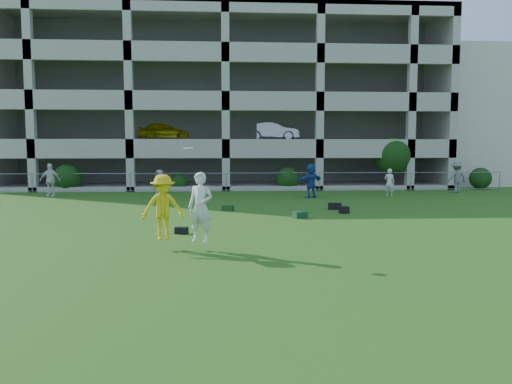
{
  "coord_description": "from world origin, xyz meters",
  "views": [
    {
      "loc": [
        -0.17,
        -12.62,
        2.83
      ],
      "look_at": [
        0.86,
        3.0,
        1.4
      ],
      "focal_mm": 35.0,
      "sensor_mm": 36.0,
      "label": 1
    }
  ],
  "objects": [
    {
      "name": "bystander_f",
      "position": [
        14.16,
        17.1,
        0.95
      ],
      "size": [
        1.35,
        0.94,
        1.91
      ],
      "primitive_type": "imported",
      "rotation": [
        0.0,
        0.0,
        3.35
      ],
      "color": "slate",
      "rests_on": "ground"
    },
    {
      "name": "fence",
      "position": [
        0.0,
        19.0,
        0.61
      ],
      "size": [
        36.06,
        0.06,
        1.2
      ],
      "color": "gray",
      "rests_on": "ground"
    },
    {
      "name": "bystander_e",
      "position": [
        9.26,
        15.09,
        0.79
      ],
      "size": [
        0.69,
        0.63,
        1.59
      ],
      "primitive_type": "imported",
      "rotation": [
        0.0,
        0.0,
        2.57
      ],
      "color": "silver",
      "rests_on": "ground"
    },
    {
      "name": "bag_black_e",
      "position": [
        4.84,
        9.42,
        0.15
      ],
      "size": [
        0.64,
        0.39,
        0.3
      ],
      "primitive_type": "cube",
      "rotation": [
        0.0,
        0.0,
        -0.17
      ],
      "color": "black",
      "rests_on": "ground"
    },
    {
      "name": "ground",
      "position": [
        0.0,
        0.0,
        0.0
      ],
      "size": [
        100.0,
        100.0,
        0.0
      ],
      "primitive_type": "plane",
      "color": "#235114",
      "rests_on": "ground"
    },
    {
      "name": "bystander_b",
      "position": [
        -9.89,
        16.02,
        0.94
      ],
      "size": [
        1.11,
        0.48,
        1.89
      ],
      "primitive_type": "imported",
      "rotation": [
        0.0,
        0.0,
        0.02
      ],
      "color": "silver",
      "rests_on": "ground"
    },
    {
      "name": "bag_black_b",
      "position": [
        -1.54,
        3.54,
        0.11
      ],
      "size": [
        0.45,
        0.35,
        0.22
      ],
      "primitive_type": "cube",
      "rotation": [
        0.0,
        0.0,
        -0.26
      ],
      "color": "black",
      "rests_on": "ground"
    },
    {
      "name": "bystander_c",
      "position": [
        -3.6,
        14.42,
        0.8
      ],
      "size": [
        0.92,
        0.9,
        1.59
      ],
      "primitive_type": "imported",
      "rotation": [
        0.0,
        0.0,
        -0.73
      ],
      "color": "gray",
      "rests_on": "ground"
    },
    {
      "name": "frisbee_contest",
      "position": [
        -1.51,
        1.01,
        1.18
      ],
      "size": [
        2.08,
        0.96,
        2.58
      ],
      "color": "yellow",
      "rests_on": "ground"
    },
    {
      "name": "shrub_row",
      "position": [
        4.59,
        19.7,
        1.51
      ],
      "size": [
        34.38,
        2.52,
        3.5
      ],
      "color": "#163D11",
      "rests_on": "ground"
    },
    {
      "name": "bag_green_g",
      "position": [
        0.01,
        9.27,
        0.12
      ],
      "size": [
        0.58,
        0.47,
        0.25
      ],
      "primitive_type": "cube",
      "rotation": [
        0.0,
        0.0,
        -0.4
      ],
      "color": "#143312",
      "rests_on": "ground"
    },
    {
      "name": "parking_garage",
      "position": [
        -0.0,
        27.7,
        6.01
      ],
      "size": [
        30.0,
        14.0,
        12.0
      ],
      "color": "#9E998C",
      "rests_on": "ground"
    },
    {
      "name": "stucco_building",
      "position": [
        23.0,
        28.0,
        5.0
      ],
      "size": [
        16.0,
        14.0,
        10.0
      ],
      "primitive_type": "cube",
      "color": "beige",
      "rests_on": "ground"
    },
    {
      "name": "bystander_d",
      "position": [
        4.67,
        14.69,
        0.95
      ],
      "size": [
        1.79,
        1.4,
        1.89
      ],
      "primitive_type": "imported",
      "rotation": [
        0.0,
        0.0,
        3.7
      ],
      "color": "navy",
      "rests_on": "ground"
    },
    {
      "name": "bag_green_c",
      "position": [
        2.86,
        6.84,
        0.13
      ],
      "size": [
        0.59,
        0.5,
        0.26
      ],
      "primitive_type": "cube",
      "rotation": [
        0.0,
        0.0,
        0.36
      ],
      "color": "#153A1C",
      "rests_on": "ground"
    },
    {
      "name": "crate_d",
      "position": [
        4.94,
        8.12,
        0.15
      ],
      "size": [
        0.43,
        0.43,
        0.3
      ],
      "primitive_type": "cube",
      "rotation": [
        0.0,
        0.0,
        0.25
      ],
      "color": "black",
      "rests_on": "ground"
    }
  ]
}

